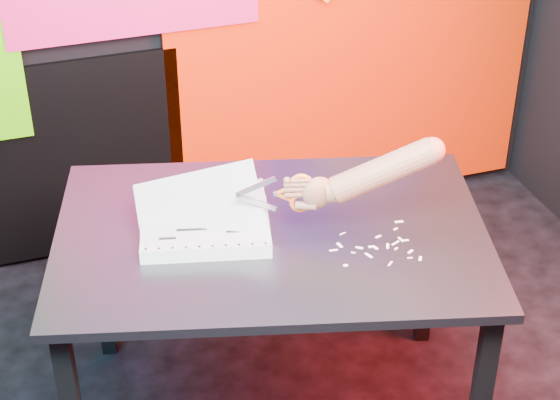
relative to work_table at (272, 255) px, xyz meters
name	(u,v)px	position (x,y,z in m)	size (l,w,h in m)	color
room	(347,90)	(0.08, -0.33, 0.68)	(3.01, 3.01, 2.71)	black
backdrop	(216,23)	(0.14, 1.13, 0.29)	(2.88, 0.05, 2.08)	red
work_table	(272,255)	(0.00, 0.00, 0.00)	(1.45, 1.15, 0.75)	black
printout_stack	(205,227)	(-0.19, 0.05, 0.11)	(0.43, 0.35, 0.20)	white
scissors	(295,193)	(0.07, -0.02, 0.22)	(0.22, 0.07, 0.13)	silver
hand_forearm	(372,174)	(0.28, -0.08, 0.28)	(0.43, 0.16, 0.22)	brown
paper_clippings	(380,246)	(0.27, -0.17, 0.08)	(0.27, 0.21, 0.00)	silver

